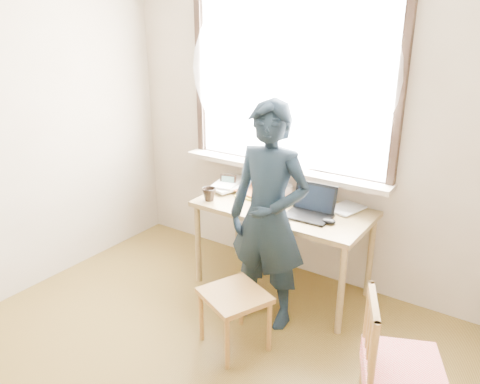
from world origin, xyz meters
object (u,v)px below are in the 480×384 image
Objects in this scene: mug_dark at (209,194)px; mug_white at (285,191)px; person at (269,217)px; side_chair at (399,374)px; laptop at (311,208)px; work_chair at (235,301)px; desk at (283,215)px.

mug_white is at bearing 41.42° from mug_dark.
mug_dark is 0.07× the size of person.
side_chair is at bearing -23.55° from mug_dark.
laptop reaches higher than work_chair.
mug_white is at bearing 137.92° from side_chair.
side_chair reaches higher than mug_dark.
mug_white is at bearing 106.27° from person.
mug_dark is at bearing -166.72° from laptop.
mug_white is 1.10m from work_chair.
work_chair is at bearing -41.93° from mug_dark.
mug_dark reaches higher than desk.
work_chair is 0.61m from person.
mug_white is (-0.09, 0.19, 0.13)m from desk.
mug_white reaches higher than work_chair.
mug_dark reaches higher than work_chair.
person is at bearing -110.48° from laptop.
mug_dark is at bearing 138.07° from work_chair.
mug_dark is (-0.80, -0.19, -0.00)m from laptop.
work_chair is (0.19, -0.99, -0.43)m from mug_white.
desk is 0.28m from laptop.
person is (-1.11, 0.59, 0.36)m from side_chair.
mug_white is 0.63m from person.
work_chair is 0.61× the size of side_chair.
mug_white is 0.25× the size of work_chair.
side_chair reaches higher than work_chair.
mug_dark is at bearing 156.45° from side_chair.
work_chair is at bearing -101.25° from laptop.
side_chair is 1.30m from person.
laptop is at bearing 78.75° from work_chair.
side_chair is (1.77, -0.77, -0.33)m from mug_dark.
laptop is 0.83m from mug_dark.
side_chair is at bearing -44.84° from laptop.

